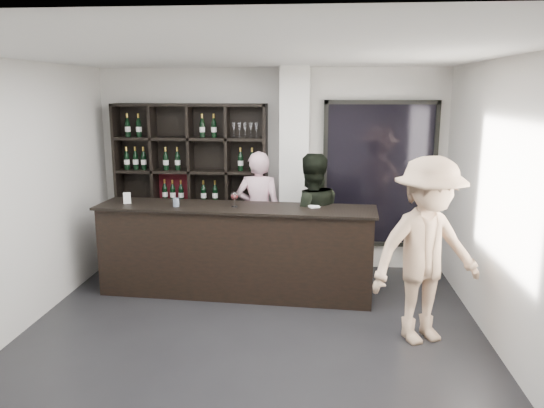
# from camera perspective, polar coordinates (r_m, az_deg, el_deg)

# --- Properties ---
(floor) EXTENTS (5.00, 5.50, 0.01)m
(floor) POSITION_cam_1_polar(r_m,az_deg,el_deg) (5.57, -2.63, -15.49)
(floor) COLOR black
(floor) RESTS_ON ground
(wine_shelf) EXTENTS (2.20, 0.35, 2.40)m
(wine_shelf) POSITION_cam_1_polar(r_m,az_deg,el_deg) (7.80, -8.64, 1.80)
(wine_shelf) COLOR black
(wine_shelf) RESTS_ON floor
(structural_column) EXTENTS (0.40, 0.40, 2.90)m
(structural_column) POSITION_cam_1_polar(r_m,az_deg,el_deg) (7.46, 2.43, 3.40)
(structural_column) COLOR silver
(structural_column) RESTS_ON floor
(glass_panel) EXTENTS (1.60, 0.08, 2.10)m
(glass_panel) POSITION_cam_1_polar(r_m,az_deg,el_deg) (7.73, 11.43, 3.10)
(glass_panel) COLOR black
(glass_panel) RESTS_ON floor
(tasting_counter) EXTENTS (3.51, 0.72, 1.16)m
(tasting_counter) POSITION_cam_1_polar(r_m,az_deg,el_deg) (6.79, -3.94, -5.02)
(tasting_counter) COLOR black
(tasting_counter) RESTS_ON floor
(taster_pink) EXTENTS (0.66, 0.46, 1.76)m
(taster_pink) POSITION_cam_1_polar(r_m,az_deg,el_deg) (7.54, -1.44, -0.93)
(taster_pink) COLOR #FFC9D7
(taster_pink) RESTS_ON floor
(taster_black) EXTENTS (1.02, 0.89, 1.80)m
(taster_black) POSITION_cam_1_polar(r_m,az_deg,el_deg) (6.95, 4.14, -1.90)
(taster_black) COLOR black
(taster_black) RESTS_ON floor
(customer) EXTENTS (1.44, 1.18, 1.95)m
(customer) POSITION_cam_1_polar(r_m,az_deg,el_deg) (5.65, 16.32, -4.89)
(customer) COLOR tan
(customer) RESTS_ON floor
(wine_glass) EXTENTS (0.09, 0.09, 0.21)m
(wine_glass) POSITION_cam_1_polar(r_m,az_deg,el_deg) (6.59, -4.07, 0.59)
(wine_glass) COLOR white
(wine_glass) RESTS_ON tasting_counter
(spit_cup) EXTENTS (0.08, 0.08, 0.11)m
(spit_cup) POSITION_cam_1_polar(r_m,az_deg,el_deg) (6.72, -10.28, 0.17)
(spit_cup) COLOR silver
(spit_cup) RESTS_ON tasting_counter
(napkin_stack) EXTENTS (0.16, 0.16, 0.02)m
(napkin_stack) POSITION_cam_1_polar(r_m,az_deg,el_deg) (6.60, 4.51, -0.26)
(napkin_stack) COLOR white
(napkin_stack) RESTS_ON tasting_counter
(card_stand) EXTENTS (0.10, 0.08, 0.14)m
(card_stand) POSITION_cam_1_polar(r_m,az_deg,el_deg) (7.04, -15.34, 0.62)
(card_stand) COLOR white
(card_stand) RESTS_ON tasting_counter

